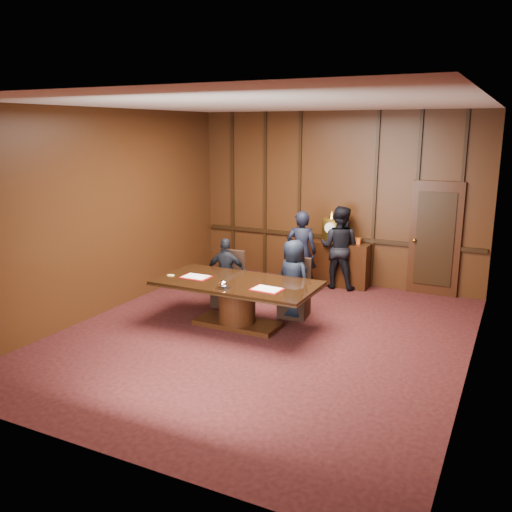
{
  "coord_description": "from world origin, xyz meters",
  "views": [
    {
      "loc": [
        3.43,
        -7.12,
        3.17
      ],
      "look_at": [
        -0.53,
        0.87,
        1.05
      ],
      "focal_mm": 38.0,
      "sensor_mm": 36.0,
      "label": 1
    }
  ],
  "objects_px": {
    "conference_table": "(237,296)",
    "witness_right": "(339,247)",
    "sideboard": "(330,261)",
    "witness_left": "(301,252)",
    "signatory_left": "(226,273)",
    "signatory_right": "(293,279)"
  },
  "relations": [
    {
      "from": "sideboard",
      "to": "signatory_right",
      "type": "bearing_deg",
      "value": -87.83
    },
    {
      "from": "witness_right",
      "to": "conference_table",
      "type": "bearing_deg",
      "value": 74.32
    },
    {
      "from": "conference_table",
      "to": "witness_right",
      "type": "height_order",
      "value": "witness_right"
    },
    {
      "from": "sideboard",
      "to": "conference_table",
      "type": "distance_m",
      "value": 3.06
    },
    {
      "from": "signatory_left",
      "to": "signatory_right",
      "type": "relative_size",
      "value": 0.93
    },
    {
      "from": "conference_table",
      "to": "witness_right",
      "type": "relative_size",
      "value": 1.57
    },
    {
      "from": "signatory_left",
      "to": "witness_right",
      "type": "relative_size",
      "value": 0.75
    },
    {
      "from": "witness_left",
      "to": "witness_right",
      "type": "relative_size",
      "value": 0.97
    },
    {
      "from": "witness_right",
      "to": "witness_left",
      "type": "bearing_deg",
      "value": 48.51
    },
    {
      "from": "conference_table",
      "to": "witness_left",
      "type": "relative_size",
      "value": 1.61
    },
    {
      "from": "conference_table",
      "to": "signatory_right",
      "type": "bearing_deg",
      "value": 50.91
    },
    {
      "from": "signatory_left",
      "to": "witness_right",
      "type": "distance_m",
      "value": 2.51
    },
    {
      "from": "signatory_right",
      "to": "witness_left",
      "type": "distance_m",
      "value": 1.48
    },
    {
      "from": "signatory_right",
      "to": "signatory_left",
      "type": "bearing_deg",
      "value": 19.38
    },
    {
      "from": "conference_table",
      "to": "signatory_right",
      "type": "relative_size",
      "value": 1.94
    },
    {
      "from": "sideboard",
      "to": "signatory_left",
      "type": "relative_size",
      "value": 1.27
    },
    {
      "from": "sideboard",
      "to": "witness_right",
      "type": "xyz_separation_m",
      "value": [
        0.23,
        -0.16,
        0.35
      ]
    },
    {
      "from": "conference_table",
      "to": "witness_left",
      "type": "distance_m",
      "value": 2.24
    },
    {
      "from": "witness_left",
      "to": "witness_right",
      "type": "bearing_deg",
      "value": -142.55
    },
    {
      "from": "sideboard",
      "to": "witness_left",
      "type": "relative_size",
      "value": 0.99
    },
    {
      "from": "witness_left",
      "to": "signatory_right",
      "type": "bearing_deg",
      "value": 95.28
    },
    {
      "from": "witness_left",
      "to": "witness_right",
      "type": "height_order",
      "value": "witness_right"
    }
  ]
}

